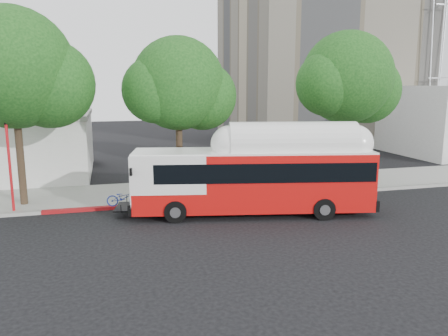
% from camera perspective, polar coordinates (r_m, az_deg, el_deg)
% --- Properties ---
extents(ground, '(120.00, 120.00, 0.00)m').
position_cam_1_polar(ground, '(19.23, 0.15, -7.49)').
color(ground, black).
rests_on(ground, ground).
extents(sidewalk, '(60.00, 5.00, 0.15)m').
position_cam_1_polar(sidewalk, '(25.31, -3.69, -2.86)').
color(sidewalk, gray).
rests_on(sidewalk, ground).
extents(curb_strip, '(60.00, 0.30, 0.15)m').
position_cam_1_polar(curb_strip, '(22.84, -2.41, -4.35)').
color(curb_strip, gray).
rests_on(curb_strip, ground).
extents(red_curb_segment, '(10.00, 0.32, 0.16)m').
position_cam_1_polar(red_curb_segment, '(22.41, -9.94, -4.79)').
color(red_curb_segment, maroon).
rests_on(red_curb_segment, ground).
extents(street_tree_left, '(6.67, 5.80, 9.74)m').
position_cam_1_polar(street_tree_left, '(23.51, -24.67, 11.22)').
color(street_tree_left, '#2D2116').
rests_on(street_tree_left, ground).
extents(street_tree_mid, '(5.75, 5.00, 8.62)m').
position_cam_1_polar(street_tree_mid, '(24.06, -5.06, 10.43)').
color(street_tree_mid, '#2D2116').
rests_on(street_tree_mid, ground).
extents(street_tree_right, '(6.21, 5.40, 9.18)m').
position_cam_1_polar(street_tree_right, '(27.46, 16.49, 10.80)').
color(street_tree_right, '#2D2116').
rests_on(street_tree_right, ground).
extents(transit_bus, '(12.05, 4.54, 3.51)m').
position_cam_1_polar(transit_bus, '(20.50, 4.01, -1.61)').
color(transit_bus, red).
rests_on(transit_bus, ground).
extents(signal_pole, '(0.13, 0.43, 4.52)m').
position_cam_1_polar(signal_pole, '(22.68, -26.19, 0.25)').
color(signal_pole, red).
rests_on(signal_pole, ground).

